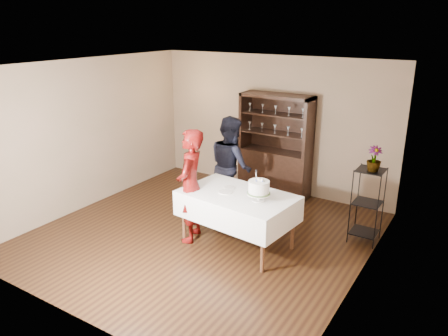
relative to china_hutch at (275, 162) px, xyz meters
The scene contains 14 objects.
floor 2.36m from the china_hutch, 95.08° to the right, with size 5.00×5.00×0.00m, color black.
ceiling 3.04m from the china_hutch, 95.08° to the right, with size 5.00×5.00×0.00m, color white.
back_wall 0.76m from the china_hutch, 128.88° to the left, with size 5.00×0.02×2.70m, color brown.
wall_left 3.58m from the china_hutch, 140.17° to the right, with size 0.02×5.00×2.70m, color brown.
wall_right 3.29m from the china_hutch, 44.39° to the right, with size 0.02×5.00×2.70m, color brown.
china_hutch is the anchor object (origin of this frame).
plant_etagere 2.33m from the china_hutch, 26.83° to the right, with size 0.42×0.42×1.20m.
cake_table 2.27m from the china_hutch, 78.57° to the right, with size 1.79×1.21×0.85m.
woman 2.46m from the china_hutch, 96.36° to the right, with size 0.65×0.43×1.79m, color #3E0605.
man 1.27m from the china_hutch, 102.82° to the right, with size 0.86×0.67×1.77m, color black.
cake 2.46m from the china_hutch, 69.96° to the right, with size 0.40×0.40×0.47m.
plate_near 2.30m from the china_hutch, 83.27° to the right, with size 0.21×0.21×0.01m, color silver.
plate_far 2.11m from the china_hutch, 83.88° to the right, with size 0.17×0.17×0.01m, color silver.
potted_plant 2.49m from the china_hutch, 27.44° to the right, with size 0.21×0.21×0.38m, color #41622F.
Camera 1 is at (3.70, -5.22, 3.31)m, focal length 35.00 mm.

